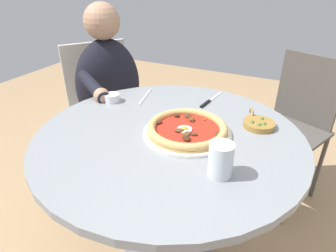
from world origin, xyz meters
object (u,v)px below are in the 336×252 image
object	(u,v)px
water_glass	(220,162)
cafe_chair_diner	(104,103)
ramekin_capers	(112,97)
steak_knife	(208,101)
diner_person	(112,120)
cafe_chair_spare_far	(294,117)
olive_pan	(259,124)
pizza_on_plate	(187,129)
dining_table	(169,174)
fork_utensil	(145,97)

from	to	relation	value
water_glass	cafe_chair_diner	bearing A→B (deg)	-125.27
ramekin_capers	steak_knife	bearing A→B (deg)	114.63
diner_person	cafe_chair_spare_far	xyz separation A→B (m)	(-0.45, 0.94, 0.02)
ramekin_capers	olive_pan	world-z (taller)	olive_pan
ramekin_capers	cafe_chair_spare_far	xyz separation A→B (m)	(-0.71, 0.72, -0.26)
pizza_on_plate	ramekin_capers	distance (m)	0.41
dining_table	ramekin_capers	bearing A→B (deg)	-112.20
pizza_on_plate	cafe_chair_spare_far	world-z (taller)	cafe_chair_spare_far
water_glass	fork_utensil	size ratio (longest dim) A/B	0.55
ramekin_capers	diner_person	world-z (taller)	diner_person
pizza_on_plate	cafe_chair_diner	xyz separation A→B (m)	(-0.47, -0.74, -0.24)
diner_person	ramekin_capers	bearing A→B (deg)	39.90
water_glass	diner_person	size ratio (longest dim) A/B	0.09
pizza_on_plate	diner_person	size ratio (longest dim) A/B	0.27
steak_knife	cafe_chair_spare_far	size ratio (longest dim) A/B	0.23
dining_table	cafe_chair_diner	world-z (taller)	cafe_chair_diner
dining_table	fork_utensil	distance (m)	0.38
dining_table	pizza_on_plate	bearing A→B (deg)	110.22
cafe_chair_spare_far	steak_knife	bearing A→B (deg)	-32.51
pizza_on_plate	ramekin_capers	world-z (taller)	pizza_on_plate
water_glass	cafe_chair_spare_far	size ratio (longest dim) A/B	0.12
dining_table	fork_utensil	bearing A→B (deg)	-135.89
olive_pan	diner_person	xyz separation A→B (m)	(-0.22, -0.83, -0.28)
ramekin_capers	fork_utensil	world-z (taller)	ramekin_capers
diner_person	cafe_chair_diner	world-z (taller)	diner_person
fork_utensil	ramekin_capers	bearing A→B (deg)	-44.72
dining_table	water_glass	world-z (taller)	water_glass
steak_knife	olive_pan	xyz separation A→B (m)	(0.13, 0.23, 0.01)
water_glass	cafe_chair_spare_far	xyz separation A→B (m)	(-1.00, 0.16, -0.29)
pizza_on_plate	ramekin_capers	xyz separation A→B (m)	(-0.12, -0.40, 0.00)
water_glass	fork_utensil	bearing A→B (deg)	-130.16
diner_person	water_glass	bearing A→B (deg)	54.94
dining_table	olive_pan	xyz separation A→B (m)	(-0.18, 0.27, 0.19)
dining_table	diner_person	world-z (taller)	diner_person
cafe_chair_diner	cafe_chair_spare_far	distance (m)	1.12
dining_table	pizza_on_plate	distance (m)	0.21
fork_utensil	cafe_chair_spare_far	size ratio (longest dim) A/B	0.21
fork_utensil	olive_pan	bearing A→B (deg)	83.26
pizza_on_plate	cafe_chair_diner	distance (m)	0.91
olive_pan	cafe_chair_diner	world-z (taller)	cafe_chair_diner
olive_pan	fork_utensil	bearing A→B (deg)	-96.74
water_glass	fork_utensil	world-z (taller)	water_glass
dining_table	cafe_chair_diner	xyz separation A→B (m)	(-0.49, -0.68, -0.04)
steak_knife	ramekin_capers	distance (m)	0.41
water_glass	cafe_chair_spare_far	bearing A→B (deg)	171.00
cafe_chair_spare_far	diner_person	bearing A→B (deg)	-64.76
pizza_on_plate	cafe_chair_diner	world-z (taller)	cafe_chair_diner
ramekin_capers	cafe_chair_spare_far	bearing A→B (deg)	134.74
ramekin_capers	cafe_chair_diner	size ratio (longest dim) A/B	0.07
cafe_chair_diner	dining_table	bearing A→B (deg)	53.99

